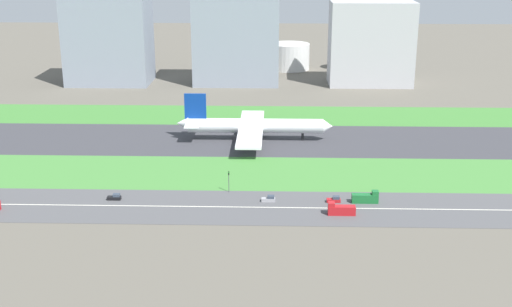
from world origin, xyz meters
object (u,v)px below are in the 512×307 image
object	(u,v)px
truck_1	(341,210)
fuel_tank_east	(351,56)
fuel_tank_centre	(289,56)
car_3	(269,199)
car_2	(115,197)
fuel_tank_west	(243,56)
hangar_building	(236,35)
terminal_building	(109,37)
office_tower	(371,43)
airliner	(252,126)
truck_0	(366,198)
traffic_light	(229,180)
car_0	(334,200)

from	to	relation	value
truck_1	fuel_tank_east	size ratio (longest dim) A/B	0.43
fuel_tank_centre	car_3	bearing A→B (deg)	-92.63
car_2	fuel_tank_east	world-z (taller)	fuel_tank_east
fuel_tank_west	car_3	bearing A→B (deg)	-85.20
hangar_building	terminal_building	bearing A→B (deg)	180.00
truck_1	car_2	xyz separation A→B (m)	(-71.96, 10.00, -0.75)
car_3	office_tower	bearing A→B (deg)	72.94
airliner	car_3	bearing A→B (deg)	-83.27
car_2	hangar_building	distance (m)	186.25
airliner	car_2	world-z (taller)	airliner
car_3	truck_0	xyz separation A→B (m)	(30.93, -0.00, 0.75)
truck_1	office_tower	xyz separation A→B (m)	(33.80, 192.00, 21.87)
traffic_light	truck_0	bearing A→B (deg)	-10.21
truck_0	hangar_building	size ratio (longest dim) A/B	0.15
car_0	fuel_tank_west	distance (m)	230.61
car_0	truck_0	distance (m)	10.06
airliner	terminal_building	size ratio (longest dim) A/B	1.21
fuel_tank_east	traffic_light	bearing A→B (deg)	-106.09
airliner	fuel_tank_centre	world-z (taller)	airliner
car_3	office_tower	distance (m)	191.71
office_tower	truck_0	bearing A→B (deg)	-97.79
hangar_building	car_0	bearing A→B (deg)	-77.08
traffic_light	hangar_building	world-z (taller)	hangar_building
car_3	truck_0	bearing A→B (deg)	-0.00
truck_0	traffic_light	distance (m)	45.19
car_2	fuel_tank_west	xyz separation A→B (m)	(30.87, 227.00, 7.52)
fuel_tank_west	car_2	bearing A→B (deg)	-97.74
hangar_building	fuel_tank_west	distance (m)	49.02
airliner	fuel_tank_east	world-z (taller)	airliner
traffic_light	fuel_tank_west	size ratio (longest dim) A/B	0.32
fuel_tank_west	fuel_tank_centre	bearing A→B (deg)	0.00
hangar_building	office_tower	distance (m)	76.82
car_3	fuel_tank_west	distance (m)	227.92
fuel_tank_west	car_0	bearing A→B (deg)	-80.02
fuel_tank_west	fuel_tank_east	bearing A→B (deg)	0.00
airliner	car_0	size ratio (longest dim) A/B	14.77
truck_0	traffic_light	bearing A→B (deg)	169.79
hangar_building	car_3	bearing A→B (deg)	-83.46
car_3	fuel_tank_centre	world-z (taller)	fuel_tank_centre
truck_0	fuel_tank_centre	world-z (taller)	fuel_tank_centre
hangar_building	truck_0	bearing A→B (deg)	-74.12
car_2	fuel_tank_centre	xyz separation A→B (m)	(60.36, 227.00, 7.30)
terminal_building	traffic_light	bearing A→B (deg)	-65.08
car_3	truck_0	size ratio (longest dim) A/B	0.52
car_0	truck_1	distance (m)	10.09
fuel_tank_centre	fuel_tank_east	size ratio (longest dim) A/B	1.33
truck_1	fuel_tank_west	xyz separation A→B (m)	(-41.09, 237.00, 6.77)
truck_0	fuel_tank_centre	distance (m)	228.02
truck_0	hangar_building	bearing A→B (deg)	105.88
fuel_tank_west	fuel_tank_centre	distance (m)	29.49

